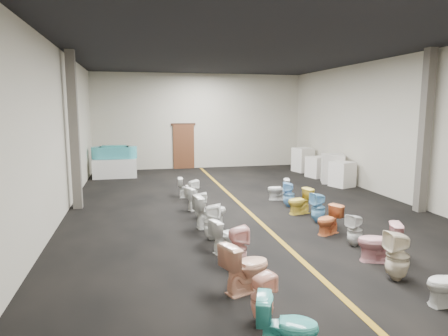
{
  "coord_description": "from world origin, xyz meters",
  "views": [
    {
      "loc": [
        -3.06,
        -11.04,
        2.93
      ],
      "look_at": [
        -0.37,
        1.0,
        1.04
      ],
      "focal_mm": 32.0,
      "sensor_mm": 36.0,
      "label": 1
    }
  ],
  "objects_px": {
    "toilet_right_7": "(300,201)",
    "toilet_left_2": "(246,266)",
    "toilet_right_9": "(278,189)",
    "toilet_left_10": "(188,187)",
    "display_table": "(115,168)",
    "toilet_right_5": "(329,220)",
    "toilet_left_0": "(287,326)",
    "toilet_right_2": "(398,256)",
    "toilet_left_8": "(197,198)",
    "toilet_left_5": "(212,222)",
    "appliance_crate_c": "(318,167)",
    "toilet_left_4": "(227,235)",
    "toilet_left_6": "(210,211)",
    "toilet_right_8": "(289,194)",
    "bathtub": "(114,152)",
    "toilet_right_3": "(379,242)",
    "toilet_left_3": "(237,248)",
    "toilet_left_1": "(262,298)",
    "toilet_left_7": "(201,205)",
    "appliance_crate_d": "(303,160)",
    "toilet_left_9": "(193,191)",
    "appliance_crate_b": "(332,169)",
    "toilet_right_4": "(355,230)",
    "appliance_crate_a": "(342,174)",
    "toilet_right_6": "(318,208)"
  },
  "relations": [
    {
      "from": "toilet_left_1",
      "to": "toilet_right_3",
      "type": "height_order",
      "value": "toilet_right_3"
    },
    {
      "from": "appliance_crate_d",
      "to": "toilet_left_8",
      "type": "bearing_deg",
      "value": -135.11
    },
    {
      "from": "toilet_right_7",
      "to": "toilet_left_2",
      "type": "bearing_deg",
      "value": -44.48
    },
    {
      "from": "toilet_left_4",
      "to": "toilet_left_7",
      "type": "height_order",
      "value": "toilet_left_4"
    },
    {
      "from": "appliance_crate_b",
      "to": "appliance_crate_d",
      "type": "height_order",
      "value": "appliance_crate_b"
    },
    {
      "from": "toilet_right_2",
      "to": "toilet_right_4",
      "type": "relative_size",
      "value": 1.24
    },
    {
      "from": "toilet_left_6",
      "to": "toilet_right_7",
      "type": "xyz_separation_m",
      "value": [
        2.65,
        0.7,
        -0.05
      ]
    },
    {
      "from": "toilet_left_7",
      "to": "toilet_left_10",
      "type": "distance_m",
      "value": 2.51
    },
    {
      "from": "toilet_left_0",
      "to": "toilet_left_1",
      "type": "height_order",
      "value": "toilet_left_0"
    },
    {
      "from": "bathtub",
      "to": "toilet_right_3",
      "type": "distance_m",
      "value": 11.95
    },
    {
      "from": "toilet_right_5",
      "to": "toilet_left_8",
      "type": "bearing_deg",
      "value": -161.39
    },
    {
      "from": "appliance_crate_c",
      "to": "toilet_left_4",
      "type": "height_order",
      "value": "appliance_crate_c"
    },
    {
      "from": "toilet_left_1",
      "to": "toilet_left_7",
      "type": "relative_size",
      "value": 1.0
    },
    {
      "from": "toilet_right_3",
      "to": "appliance_crate_d",
      "type": "bearing_deg",
      "value": -173.78
    },
    {
      "from": "toilet_right_3",
      "to": "toilet_right_5",
      "type": "xyz_separation_m",
      "value": [
        -0.13,
        1.76,
        -0.06
      ]
    },
    {
      "from": "toilet_left_5",
      "to": "display_table",
      "type": "bearing_deg",
      "value": 30.28
    },
    {
      "from": "toilet_right_9",
      "to": "toilet_left_10",
      "type": "bearing_deg",
      "value": -93.87
    },
    {
      "from": "toilet_left_3",
      "to": "toilet_right_6",
      "type": "xyz_separation_m",
      "value": [
        2.77,
        2.46,
        -0.02
      ]
    },
    {
      "from": "display_table",
      "to": "toilet_right_5",
      "type": "height_order",
      "value": "display_table"
    },
    {
      "from": "toilet_left_2",
      "to": "bathtub",
      "type": "bearing_deg",
      "value": -8.71
    },
    {
      "from": "appliance_crate_a",
      "to": "toilet_right_8",
      "type": "relative_size",
      "value": 1.25
    },
    {
      "from": "toilet_left_6",
      "to": "toilet_right_8",
      "type": "relative_size",
      "value": 1.1
    },
    {
      "from": "appliance_crate_a",
      "to": "toilet_right_6",
      "type": "distance_m",
      "value": 5.09
    },
    {
      "from": "appliance_crate_c",
      "to": "toilet_right_8",
      "type": "height_order",
      "value": "appliance_crate_c"
    },
    {
      "from": "toilet_right_2",
      "to": "toilet_left_3",
      "type": "bearing_deg",
      "value": -106.34
    },
    {
      "from": "appliance_crate_d",
      "to": "toilet_right_4",
      "type": "bearing_deg",
      "value": -107.43
    },
    {
      "from": "appliance_crate_d",
      "to": "toilet_left_1",
      "type": "height_order",
      "value": "appliance_crate_d"
    },
    {
      "from": "toilet_left_8",
      "to": "toilet_left_3",
      "type": "bearing_deg",
      "value": 155.93
    },
    {
      "from": "toilet_left_3",
      "to": "toilet_right_4",
      "type": "relative_size",
      "value": 1.17
    },
    {
      "from": "toilet_left_4",
      "to": "toilet_right_6",
      "type": "relative_size",
      "value": 0.9
    },
    {
      "from": "toilet_left_6",
      "to": "toilet_right_5",
      "type": "xyz_separation_m",
      "value": [
        2.59,
        -1.12,
        -0.07
      ]
    },
    {
      "from": "toilet_right_5",
      "to": "bathtub",
      "type": "bearing_deg",
      "value": -173.7
    },
    {
      "from": "toilet_right_6",
      "to": "toilet_right_7",
      "type": "bearing_deg",
      "value": 178.31
    },
    {
      "from": "toilet_left_2",
      "to": "toilet_right_3",
      "type": "distance_m",
      "value": 2.87
    },
    {
      "from": "toilet_left_0",
      "to": "toilet_right_2",
      "type": "bearing_deg",
      "value": -37.69
    },
    {
      "from": "appliance_crate_a",
      "to": "toilet_left_9",
      "type": "xyz_separation_m",
      "value": [
        -5.78,
        -1.34,
        -0.1
      ]
    },
    {
      "from": "toilet_right_2",
      "to": "toilet_right_5",
      "type": "height_order",
      "value": "toilet_right_2"
    },
    {
      "from": "appliance_crate_b",
      "to": "toilet_right_4",
      "type": "bearing_deg",
      "value": -114.02
    },
    {
      "from": "toilet_right_6",
      "to": "display_table",
      "type": "bearing_deg",
      "value": -155.35
    },
    {
      "from": "display_table",
      "to": "appliance_crate_a",
      "type": "distance_m",
      "value": 9.18
    },
    {
      "from": "toilet_left_0",
      "to": "toilet_right_4",
      "type": "height_order",
      "value": "toilet_left_0"
    },
    {
      "from": "appliance_crate_a",
      "to": "toilet_right_4",
      "type": "bearing_deg",
      "value": -116.73
    },
    {
      "from": "toilet_right_2",
      "to": "toilet_right_4",
      "type": "height_order",
      "value": "toilet_right_2"
    },
    {
      "from": "toilet_left_1",
      "to": "toilet_left_2",
      "type": "bearing_deg",
      "value": -20.66
    },
    {
      "from": "toilet_right_7",
      "to": "toilet_left_8",
      "type": "bearing_deg",
      "value": -123.05
    },
    {
      "from": "appliance_crate_d",
      "to": "toilet_right_9",
      "type": "xyz_separation_m",
      "value": [
        -3.07,
        -5.11,
        -0.2
      ]
    },
    {
      "from": "toilet_left_6",
      "to": "toilet_right_2",
      "type": "height_order",
      "value": "toilet_right_2"
    },
    {
      "from": "toilet_left_0",
      "to": "toilet_left_5",
      "type": "height_order",
      "value": "toilet_left_5"
    },
    {
      "from": "appliance_crate_c",
      "to": "toilet_left_3",
      "type": "height_order",
      "value": "appliance_crate_c"
    },
    {
      "from": "toilet_left_9",
      "to": "appliance_crate_b",
      "type": "bearing_deg",
      "value": -81.81
    }
  ]
}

